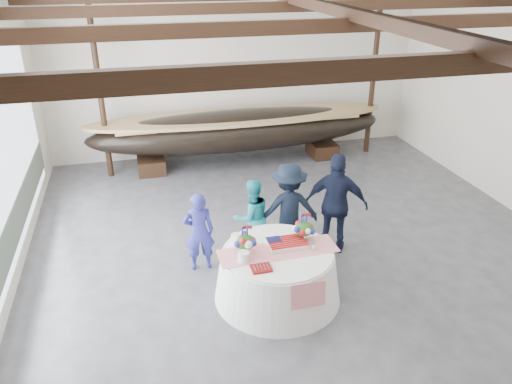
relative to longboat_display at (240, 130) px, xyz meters
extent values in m
cube|color=#3D3D42|center=(0.16, -5.01, -0.93)|extent=(10.00, 12.00, 0.01)
cube|color=silver|center=(0.16, 0.99, 1.32)|extent=(10.00, 0.02, 4.50)
cube|color=black|center=(0.16, -8.51, 3.32)|extent=(9.80, 0.12, 0.18)
cube|color=black|center=(0.16, -6.01, 3.32)|extent=(9.80, 0.12, 0.18)
cube|color=black|center=(0.16, -3.51, 3.32)|extent=(9.80, 0.12, 0.18)
cube|color=black|center=(0.16, -5.01, 3.45)|extent=(0.15, 11.76, 0.15)
cylinder|color=black|center=(-3.34, 0.00, 1.32)|extent=(0.14, 0.14, 4.50)
cylinder|color=black|center=(3.66, 0.00, 1.32)|extent=(0.14, 0.14, 4.50)
cube|color=#596654|center=(-4.78, -4.01, -0.03)|extent=(0.02, 7.00, 0.60)
cube|color=black|center=(-2.33, 0.00, -0.74)|extent=(0.68, 0.87, 0.39)
cube|color=black|center=(2.33, 0.00, -0.74)|extent=(0.68, 0.87, 0.39)
ellipsoid|color=black|center=(0.00, 0.00, -0.01)|extent=(7.76, 1.55, 1.07)
cube|color=#9E7A4C|center=(0.00, 0.00, 0.28)|extent=(6.21, 1.02, 0.06)
cone|color=white|center=(-0.67, -5.77, -0.51)|extent=(2.03, 2.03, 0.84)
cylinder|color=white|center=(-0.67, -5.77, -0.08)|extent=(1.73, 1.73, 0.04)
cube|color=red|center=(-0.67, -5.77, -0.06)|extent=(1.89, 0.58, 0.01)
cube|color=white|center=(-0.49, -5.65, -0.02)|extent=(0.60, 0.40, 0.07)
cylinder|color=white|center=(-1.26, -5.92, 0.02)|extent=(0.18, 0.18, 0.16)
cylinder|color=white|center=(-1.26, -5.45, 0.04)|extent=(0.18, 0.18, 0.19)
cube|color=#67090D|center=(-1.05, -6.19, -0.04)|extent=(0.30, 0.24, 0.03)
cone|color=silver|center=(-0.14, -5.89, 0.00)|extent=(0.09, 0.09, 0.12)
imported|color=navy|center=(-1.75, -4.63, -0.20)|extent=(0.54, 0.36, 1.47)
imported|color=teal|center=(-0.75, -4.36, -0.19)|extent=(0.81, 0.69, 1.47)
imported|color=black|center=(-0.08, -4.45, -0.06)|extent=(1.17, 0.73, 1.74)
imported|color=black|center=(0.76, -4.66, 0.03)|extent=(1.22, 0.93, 1.93)
camera|label=1|loc=(-2.64, -12.10, 4.13)|focal=35.00mm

